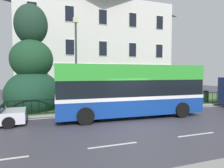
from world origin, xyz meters
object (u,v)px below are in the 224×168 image
Objects in this scene: georgian_townhouse at (94,45)px; litter_bin at (206,96)px; street_lamp_post at (76,58)px; evergreen_tree at (32,73)px; single_decker_bus at (130,90)px.

georgian_townhouse is 15.14m from litter_bin.
litter_bin is at bearing 0.17° from street_lamp_post.
litter_bin is (7.87, -11.48, -5.95)m from georgian_townhouse.
evergreen_tree is 7.33m from single_decker_bus.
street_lamp_post is (3.01, -1.36, 1.12)m from evergreen_tree.
street_lamp_post is at bearing -109.27° from georgian_townhouse.
georgian_townhouse is at bearing 55.30° from evergreen_tree.
street_lamp_post reaches higher than litter_bin.
single_decker_bus is 9.29m from litter_bin.
georgian_townhouse is 12.93m from evergreen_tree.
evergreen_tree is at bearing 174.92° from litter_bin.
evergreen_tree is at bearing 148.91° from single_decker_bus.
georgian_townhouse is 2.85× the size of street_lamp_post.
street_lamp_post is (-4.03, -11.52, -2.71)m from georgian_townhouse.
georgian_townhouse is at bearing 88.21° from single_decker_bus.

